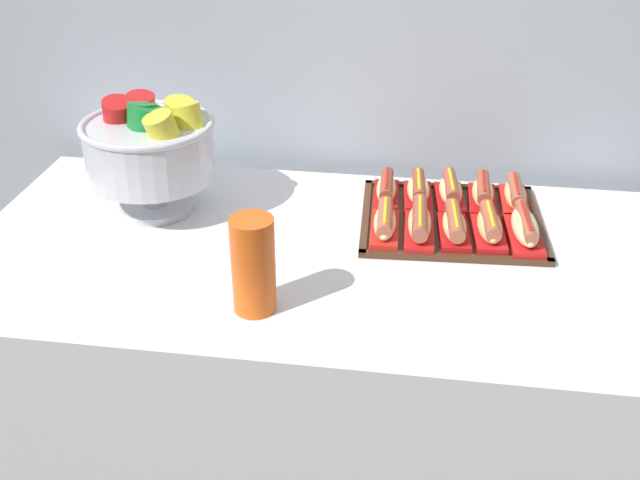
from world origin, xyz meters
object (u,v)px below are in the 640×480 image
object	(u,v)px
serving_tray	(451,220)
hot_dog_2	(454,226)
cup_stack	(253,265)
punch_bowl	(151,146)
hot_dog_5	(386,190)
buffet_table	(319,387)
hot_dog_6	(418,191)
hot_dog_8	(483,193)
hot_dog_3	(489,227)
hot_dog_7	(450,192)
hot_dog_1	(419,224)
hot_dog_4	(525,229)
hot_dog_9	(515,195)
hot_dog_0	(385,223)

from	to	relation	value
serving_tray	hot_dog_2	distance (m)	0.09
cup_stack	punch_bowl	bearing A→B (deg)	130.82
hot_dog_2	hot_dog_5	xyz separation A→B (m)	(-0.16, 0.16, 0.00)
hot_dog_5	punch_bowl	xyz separation A→B (m)	(-0.53, -0.11, 0.13)
buffet_table	hot_dog_6	xyz separation A→B (m)	(0.20, 0.24, 0.41)
buffet_table	hot_dog_8	distance (m)	0.60
hot_dog_2	hot_dog_5	world-z (taller)	same
hot_dog_3	hot_dog_7	world-z (taller)	hot_dog_7
serving_tray	hot_dog_8	world-z (taller)	hot_dog_8
hot_dog_2	cup_stack	xyz separation A→B (m)	(-0.37, -0.32, 0.06)
hot_dog_6	punch_bowl	distance (m)	0.63
hot_dog_1	hot_dog_4	distance (m)	0.23
hot_dog_6	hot_dog_9	world-z (taller)	hot_dog_6
hot_dog_7	hot_dog_8	world-z (taller)	hot_dog_7
hot_dog_6	hot_dog_8	distance (m)	0.15
hot_dog_9	punch_bowl	distance (m)	0.85
hot_dog_1	hot_dog_3	size ratio (longest dim) A/B	1.12
hot_dog_3	hot_dog_9	bearing A→B (deg)	68.72
hot_dog_5	cup_stack	distance (m)	0.53
hot_dog_3	hot_dog_0	bearing A→B (deg)	-176.84
hot_dog_0	hot_dog_8	bearing A→B (deg)	39.41
hot_dog_7	punch_bowl	bearing A→B (deg)	-169.91
hot_dog_5	hot_dog_8	size ratio (longest dim) A/B	1.02
cup_stack	hot_dog_5	bearing A→B (deg)	66.17
hot_dog_5	hot_dog_6	size ratio (longest dim) A/B	1.01
hot_dog_6	hot_dog_8	size ratio (longest dim) A/B	1.01
hot_dog_8	hot_dog_9	bearing A→B (deg)	3.16
hot_dog_3	punch_bowl	world-z (taller)	punch_bowl
hot_dog_5	cup_stack	size ratio (longest dim) A/B	0.85
hot_dog_3	hot_dog_8	bearing A→B (deg)	93.16
buffet_table	hot_dog_9	world-z (taller)	hot_dog_9
hot_dog_3	hot_dog_9	world-z (taller)	hot_dog_3
serving_tray	hot_dog_1	bearing A→B (deg)	-129.11
hot_dog_1	hot_dog_5	world-z (taller)	hot_dog_1
hot_dog_6	hot_dog_9	bearing A→B (deg)	3.16
cup_stack	hot_dog_6	bearing A→B (deg)	59.32
hot_dog_1	hot_dog_3	xyz separation A→B (m)	(0.15, 0.01, -0.00)
hot_dog_1	hot_dog_6	distance (m)	0.17
hot_dog_6	hot_dog_2	bearing A→B (deg)	-62.40
hot_dog_1	hot_dog_7	distance (m)	0.18
hot_dog_5	punch_bowl	size ratio (longest dim) A/B	0.54
hot_dog_8	punch_bowl	bearing A→B (deg)	-170.59
serving_tray	hot_dog_2	world-z (taller)	hot_dog_2
hot_dog_2	hot_dog_3	world-z (taller)	hot_dog_3
hot_dog_4	hot_dog_0	bearing A→B (deg)	-176.84
hot_dog_5	cup_stack	bearing A→B (deg)	-113.83
hot_dog_4	hot_dog_7	world-z (taller)	hot_dog_7
hot_dog_4	hot_dog_9	xyz separation A→B (m)	(-0.01, 0.16, -0.00)
buffet_table	hot_dog_0	world-z (taller)	hot_dog_0
serving_tray	hot_dog_5	world-z (taller)	hot_dog_5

